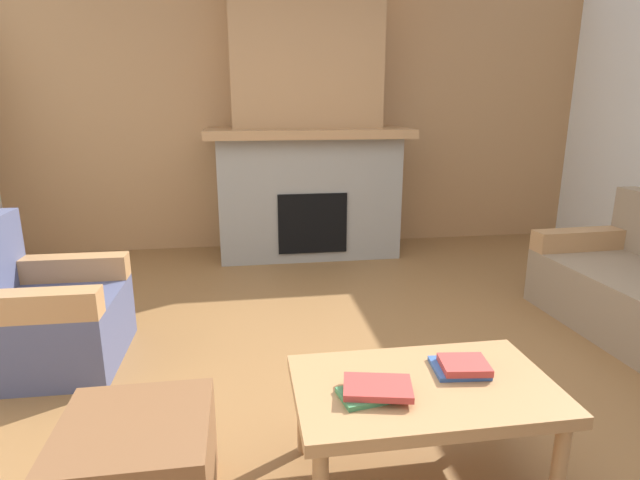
% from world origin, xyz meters
% --- Properties ---
extents(ground, '(9.00, 9.00, 0.00)m').
position_xyz_m(ground, '(0.00, 0.00, 0.00)').
color(ground, brown).
extents(wall_back_wood_panel, '(6.00, 0.12, 2.70)m').
position_xyz_m(wall_back_wood_panel, '(0.00, 3.00, 1.35)').
color(wall_back_wood_panel, '#A87A4C').
rests_on(wall_back_wood_panel, ground).
extents(fireplace, '(1.90, 0.82, 2.70)m').
position_xyz_m(fireplace, '(0.00, 2.62, 1.16)').
color(fireplace, gray).
rests_on(fireplace, ground).
extents(armchair, '(0.77, 0.77, 0.85)m').
position_xyz_m(armchair, '(-1.80, 0.58, 0.29)').
color(armchair, '#474C6B').
rests_on(armchair, ground).
extents(coffee_table, '(1.00, 0.60, 0.43)m').
position_xyz_m(coffee_table, '(0.03, -0.66, 0.38)').
color(coffee_table, '#A87A4C').
rests_on(coffee_table, ground).
extents(ottoman, '(0.52, 0.52, 0.40)m').
position_xyz_m(ottoman, '(-1.04, -0.71, 0.20)').
color(ottoman, brown).
rests_on(ottoman, ground).
extents(book_stack_near_edge, '(0.29, 0.22, 0.05)m').
position_xyz_m(book_stack_near_edge, '(-0.18, -0.72, 0.45)').
color(book_stack_near_edge, '#3D7F4C').
rests_on(book_stack_near_edge, coffee_table).
extents(book_stack_center, '(0.22, 0.21, 0.05)m').
position_xyz_m(book_stack_center, '(0.21, -0.60, 0.45)').
color(book_stack_center, '#335699').
rests_on(book_stack_center, coffee_table).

